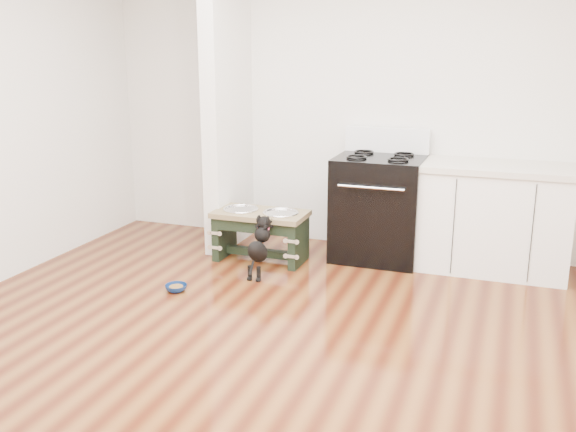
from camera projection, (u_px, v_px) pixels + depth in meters
The scene contains 8 objects.
ground at pixel (262, 360), 3.93m from camera, with size 5.00×5.00×0.00m, color #43190C.
room_shell at pixel (259, 92), 3.51m from camera, with size 5.00×5.00×5.00m.
partition_wall at pixel (228, 103), 5.87m from camera, with size 0.15×0.80×2.70m, color silver.
oven_range at pixel (379, 206), 5.69m from camera, with size 0.76×0.69×1.14m.
cabinet_run at pixel (494, 218), 5.39m from camera, with size 1.24×0.64×0.91m.
dog_feeder at pixel (260, 226), 5.66m from camera, with size 0.81×0.43×0.46m.
puppy at pixel (260, 245), 5.28m from camera, with size 0.14×0.42×0.50m.
floor_bowl at pixel (176, 288), 5.01m from camera, with size 0.19×0.19×0.05m.
Camera 1 is at (1.36, -3.30, 1.88)m, focal length 40.00 mm.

